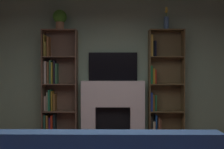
{
  "coord_description": "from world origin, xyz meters",
  "views": [
    {
      "loc": [
        0.04,
        -2.44,
        1.36
      ],
      "look_at": [
        0.0,
        1.08,
        1.3
      ],
      "focal_mm": 39.99,
      "sensor_mm": 36.0,
      "label": 1
    }
  ],
  "objects": [
    {
      "name": "bookshelf_right",
      "position": [
        0.98,
        2.59,
        1.01
      ],
      "size": [
        0.69,
        0.28,
        2.17
      ],
      "color": "brown",
      "rests_on": "ground_plane"
    },
    {
      "name": "bookshelf_left",
      "position": [
        -1.15,
        2.59,
        1.01
      ],
      "size": [
        0.69,
        0.29,
        2.17
      ],
      "color": "brown",
      "rests_on": "ground_plane"
    },
    {
      "name": "fireplace",
      "position": [
        0.0,
        2.57,
        0.61
      ],
      "size": [
        1.36,
        0.54,
        1.15
      ],
      "color": "white",
      "rests_on": "ground_plane"
    },
    {
      "name": "potted_plant",
      "position": [
        -1.06,
        2.54,
        2.4
      ],
      "size": [
        0.27,
        0.27,
        0.4
      ],
      "color": "#9F7452",
      "rests_on": "bookshelf_left"
    },
    {
      "name": "vase_with_flowers",
      "position": [
        1.06,
        2.54,
        2.34
      ],
      "size": [
        0.1,
        0.1,
        0.45
      ],
      "color": "#4E73A2",
      "rests_on": "bookshelf_right"
    },
    {
      "name": "wall_back_accent",
      "position": [
        0.0,
        2.72,
        1.42
      ],
      "size": [
        5.19,
        0.06,
        2.84
      ],
      "primitive_type": "cube",
      "color": "gray",
      "rests_on": "ground_plane"
    },
    {
      "name": "tv",
      "position": [
        0.0,
        2.66,
        1.44
      ],
      "size": [
        0.99,
        0.06,
        0.58
      ],
      "primitive_type": "cube",
      "color": "black",
      "rests_on": "fireplace"
    }
  ]
}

